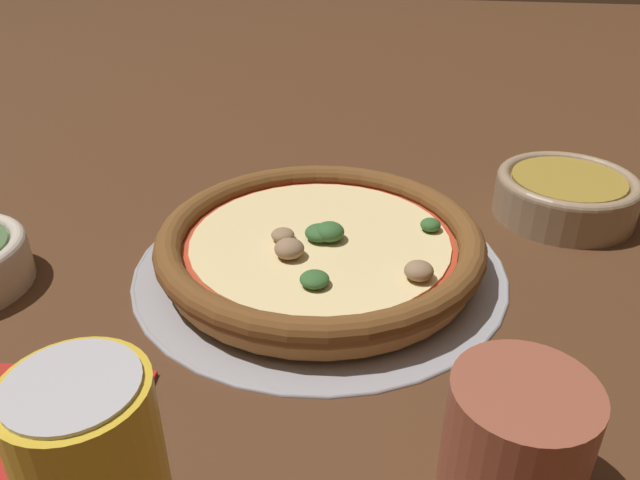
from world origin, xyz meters
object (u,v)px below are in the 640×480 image
(bowl_near, at_px, (566,193))
(drinking_cup, at_px, (516,440))
(pizza_tray, at_px, (320,264))
(pizza, at_px, (320,244))
(napkin, at_px, (35,437))
(fork, at_px, (2,443))

(bowl_near, xyz_separation_m, drinking_cup, (-0.36, 0.09, 0.01))
(pizza_tray, xyz_separation_m, pizza, (-0.00, -0.00, 0.02))
(pizza, bearing_deg, pizza_tray, 35.06)
(bowl_near, relative_size, drinking_cup, 1.77)
(napkin, xyz_separation_m, fork, (-0.01, 0.02, -0.00))
(pizza_tray, bearing_deg, pizza, -144.94)
(pizza, height_order, napkin, pizza)
(napkin, relative_size, fork, 1.04)
(pizza_tray, height_order, drinking_cup, drinking_cup)
(bowl_near, xyz_separation_m, napkin, (-0.37, 0.38, -0.02))
(drinking_cup, relative_size, fork, 0.59)
(drinking_cup, bearing_deg, pizza, 33.58)
(bowl_near, distance_m, fork, 0.55)
(bowl_near, xyz_separation_m, fork, (-0.37, 0.40, -0.02))
(pizza_tray, distance_m, drinking_cup, 0.26)
(pizza_tray, relative_size, drinking_cup, 4.18)
(pizza, bearing_deg, drinking_cup, -146.42)
(bowl_near, height_order, fork, bowl_near)
(fork, bearing_deg, drinking_cup, 46.94)
(pizza_tray, distance_m, pizza, 0.02)
(pizza, distance_m, napkin, 0.27)
(bowl_near, relative_size, napkin, 1.01)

